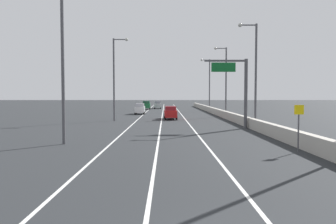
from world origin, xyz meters
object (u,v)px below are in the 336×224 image
car_white_0 (140,109)px  car_red_1 (170,113)px  overhead_sign_gantry (239,85)px  car_green_2 (146,105)px  lamp_post_left_near (66,55)px  lamp_post_left_mid (115,74)px  lamp_post_right_second (254,69)px  car_silver_3 (158,105)px  lamp_post_right_third (225,77)px  speed_advisory_sign (299,125)px  lamp_post_right_fourth (208,82)px

car_white_0 → car_red_1: car_white_0 is taller
overhead_sign_gantry → car_green_2: bearing=105.0°
overhead_sign_gantry → lamp_post_left_near: lamp_post_left_near is taller
lamp_post_left_mid → car_white_0: 17.29m
lamp_post_left_near → car_white_0: bearing=86.3°
lamp_post_left_near → car_green_2: lamp_post_left_near is taller
lamp_post_right_second → car_silver_3: size_ratio=2.78×
lamp_post_right_third → lamp_post_left_near: bearing=-118.9°
lamp_post_left_mid → lamp_post_right_third: bearing=27.7°
overhead_sign_gantry → lamp_post_right_third: lamp_post_right_third is taller
lamp_post_right_second → car_green_2: bearing=107.2°
car_red_1 → car_green_2: 34.47m
overhead_sign_gantry → lamp_post_left_mid: bearing=144.7°
overhead_sign_gantry → lamp_post_left_mid: lamp_post_left_mid is taller
speed_advisory_sign → car_silver_3: bearing=98.9°
overhead_sign_gantry → car_red_1: (-7.24, 13.66, -3.76)m
lamp_post_left_mid → car_red_1: lamp_post_left_mid is taller
lamp_post_right_fourth → lamp_post_left_mid: same height
lamp_post_right_second → lamp_post_right_fourth: 36.95m
speed_advisory_sign → lamp_post_right_second: size_ratio=0.26×
lamp_post_left_mid → car_white_0: size_ratio=2.50×
car_white_0 → car_green_2: 20.89m
lamp_post_left_mid → car_silver_3: lamp_post_left_mid is taller
car_red_1 → lamp_post_left_near: bearing=-107.5°
lamp_post_left_near → lamp_post_right_second: bearing=36.2°
lamp_post_right_fourth → lamp_post_left_near: 52.19m
lamp_post_left_near → car_silver_3: 64.05m
lamp_post_left_mid → lamp_post_left_near: bearing=-90.8°
overhead_sign_gantry → car_silver_3: (-10.05, 51.98, -3.74)m
lamp_post_right_third → lamp_post_left_near: (-17.07, -30.95, 0.00)m
car_silver_3 → car_red_1: bearing=-85.8°
lamp_post_left_near → speed_advisory_sign: bearing=-13.0°
car_silver_3 → lamp_post_right_third: bearing=-70.0°
lamp_post_left_mid → car_green_2: lamp_post_left_mid is taller
lamp_post_left_near → car_white_0: lamp_post_left_near is taller
lamp_post_right_fourth → overhead_sign_gantry: bearing=-92.3°
lamp_post_right_third → car_white_0: lamp_post_right_third is taller
lamp_post_right_second → car_green_2: size_ratio=2.38×
lamp_post_right_third → car_green_2: (-14.57, 28.36, -5.48)m
speed_advisory_sign → lamp_post_right_second: (1.35, 16.10, 4.75)m
speed_advisory_sign → lamp_post_right_third: (1.39, 34.58, 4.75)m
lamp_post_left_near → lamp_post_left_mid: same height
overhead_sign_gantry → lamp_post_right_fourth: bearing=87.7°
speed_advisory_sign → lamp_post_right_fourth: size_ratio=0.26×
overhead_sign_gantry → lamp_post_left_mid: 18.35m
car_red_1 → lamp_post_left_mid: bearing=-157.9°
speed_advisory_sign → lamp_post_right_third: 34.93m
overhead_sign_gantry → lamp_post_right_third: 19.50m
lamp_post_right_second → lamp_post_right_third: (0.04, 18.48, 0.00)m
lamp_post_right_second → car_green_2: (-14.53, 46.83, -5.48)m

